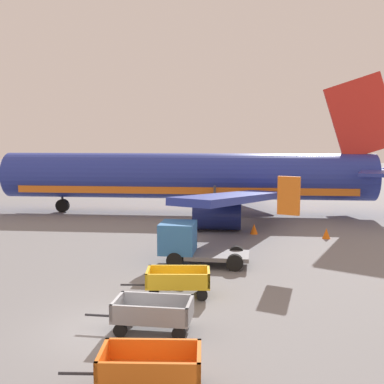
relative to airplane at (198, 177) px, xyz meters
name	(u,v)px	position (x,y,z in m)	size (l,w,h in m)	color
ground_plane	(112,330)	(2.05, -23.52, -3.05)	(220.00, 220.00, 0.00)	slate
airplane	(198,177)	(0.00, 0.00, 0.00)	(37.66, 30.32, 11.34)	#28389E
baggage_cart_nearest	(150,368)	(4.40, -26.83, -2.45)	(3.63, 1.85, 1.07)	orange
baggage_cart_second_in_row	(153,314)	(3.38, -23.35, -2.45)	(3.60, 1.59, 1.07)	gray
baggage_cart_third_in_row	(178,281)	(3.33, -19.81, -2.45)	(3.63, 1.89, 1.07)	gold
service_truck_beside_carts	(188,243)	(2.64, -15.17, -1.95)	(4.52, 2.31, 2.10)	slate
traffic_cone_near_plane	(326,233)	(9.74, -7.48, -2.73)	(0.50, 0.50, 0.65)	orange
traffic_cone_by_carts	(254,229)	(5.21, -7.04, -2.71)	(0.52, 0.52, 0.68)	orange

